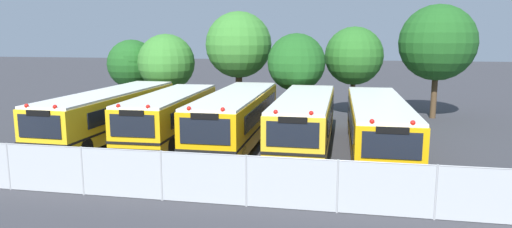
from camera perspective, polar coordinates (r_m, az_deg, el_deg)
name	(u,v)px	position (r m, az deg, el deg)	size (l,w,h in m)	color
ground_plane	(236,145)	(23.29, -2.49, -3.80)	(160.00, 160.00, 0.00)	#38383D
school_bus_0	(110,112)	(25.62, -17.56, 0.18)	(2.76, 11.50, 2.64)	yellow
school_bus_1	(171,115)	(24.26, -10.52, -0.11)	(2.71, 9.60, 2.60)	yellow
school_bus_2	(236,116)	(23.06, -2.44, -0.29)	(2.60, 11.05, 2.73)	#EAA80C
school_bus_3	(305,119)	(22.65, 6.04, -0.63)	(2.57, 10.59, 2.64)	yellow
school_bus_4	(378,124)	(22.25, 14.82, -1.18)	(2.72, 11.67, 2.57)	#EAA80C
tree_0	(132,63)	(34.18, -15.04, 6.11)	(3.49, 3.49, 5.13)	#4C3823
tree_1	(168,63)	(32.65, -10.86, 6.26)	(3.92, 3.92, 5.53)	#4C3823
tree_2	(240,44)	(31.75, -2.05, 8.61)	(4.51, 4.51, 7.04)	#4C3823
tree_3	(295,62)	(29.19, 4.80, 6.45)	(3.65, 3.65, 5.57)	#4C3823
tree_4	(355,55)	(31.21, 12.17, 7.11)	(3.83, 3.83, 6.01)	#4C3823
tree_5	(440,43)	(32.46, 21.80, 8.15)	(4.91, 4.91, 7.42)	#4C3823
chainlink_fence	(203,177)	(15.23, -6.56, -7.78)	(20.21, 0.07, 1.71)	#9EA0A3
traffic_cone	(75,173)	(18.71, -21.53, -6.83)	(0.51, 0.51, 0.68)	#EA5914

